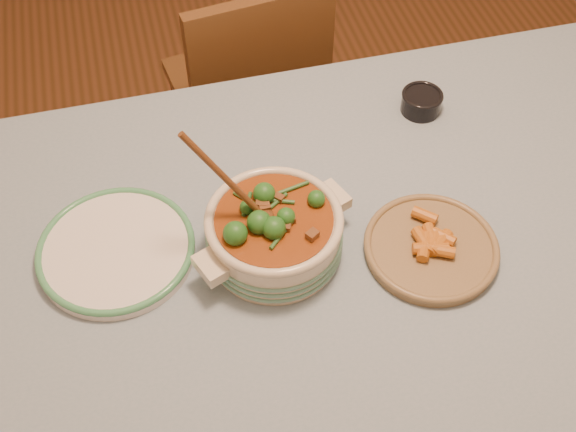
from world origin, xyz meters
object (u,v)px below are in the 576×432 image
(stew_casserole, at_px, (274,230))
(condiment_bowl, at_px, (422,101))
(dining_table, at_px, (368,279))
(white_plate, at_px, (116,250))
(fried_plate, at_px, (431,246))
(chair_far, at_px, (251,89))

(stew_casserole, relative_size, condiment_bowl, 3.47)
(dining_table, relative_size, white_plate, 5.05)
(dining_table, relative_size, fried_plate, 5.57)
(dining_table, bearing_deg, fried_plate, -14.25)
(condiment_bowl, xyz_separation_m, fried_plate, (-0.12, -0.37, -0.01))
(condiment_bowl, bearing_deg, chair_far, 120.88)
(dining_table, distance_m, white_plate, 0.49)
(dining_table, xyz_separation_m, fried_plate, (0.11, -0.03, 0.11))
(white_plate, xyz_separation_m, condiment_bowl, (0.69, 0.23, 0.01))
(stew_casserole, distance_m, fried_plate, 0.29)
(dining_table, distance_m, fried_plate, 0.15)
(white_plate, relative_size, condiment_bowl, 3.68)
(white_plate, bearing_deg, chair_far, 60.50)
(fried_plate, bearing_deg, condiment_bowl, 71.94)
(fried_plate, bearing_deg, chair_far, 101.16)
(white_plate, bearing_deg, fried_plate, -13.82)
(stew_casserole, relative_size, chair_far, 0.38)
(white_plate, distance_m, fried_plate, 0.58)
(condiment_bowl, bearing_deg, stew_casserole, -143.88)
(dining_table, xyz_separation_m, stew_casserole, (-0.18, 0.05, 0.15))
(dining_table, height_order, chair_far, chair_far)
(stew_casserole, xyz_separation_m, chair_far, (0.11, 0.77, -0.35))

